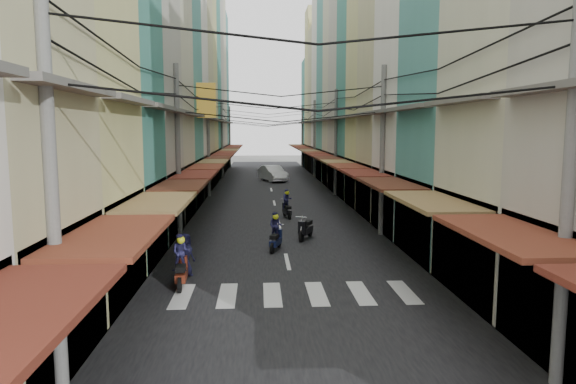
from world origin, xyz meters
name	(u,v)px	position (x,y,z in m)	size (l,w,h in m)	color
ground	(285,250)	(0.00, 0.00, 0.00)	(160.00, 160.00, 0.00)	#62635E
road	(272,193)	(0.00, 20.00, 0.01)	(10.00, 80.00, 0.02)	black
sidewalk_left	(192,193)	(-6.50, 20.00, 0.03)	(3.00, 80.00, 0.06)	slate
sidewalk_right	(351,192)	(6.50, 20.00, 0.03)	(3.00, 80.00, 0.06)	slate
crosswalk	(295,294)	(0.00, -6.00, 0.03)	(7.55, 2.40, 0.01)	silver
building_row_left	(163,65)	(-7.92, 16.56, 9.78)	(7.80, 67.67, 23.70)	silver
building_row_right	(380,71)	(7.92, 16.45, 9.41)	(7.80, 68.98, 22.59)	teal
utility_poles	(274,109)	(0.00, 15.01, 6.59)	(10.20, 66.13, 8.20)	slate
white_car	(273,181)	(0.34, 29.29, 0.00)	(5.55, 2.18, 1.96)	white
bicycle	(452,266)	(6.20, -3.00, 0.00)	(0.63, 1.67, 1.15)	black
moving_scooters	(264,234)	(-0.88, 0.94, 0.52)	(5.20, 14.66, 1.76)	black
parked_scooters	(385,256)	(3.56, -3.19, 0.47)	(13.07, 15.10, 0.97)	black
pedestrians	(192,214)	(-4.39, 3.46, 1.02)	(13.16, 22.83, 2.15)	#27202B
market_umbrella	(523,230)	(7.19, -6.19, 2.02)	(2.17, 2.17, 2.29)	#B2B2B7
traffic_sign	(435,210)	(5.38, -3.28, 2.20)	(0.10, 0.66, 3.01)	slate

